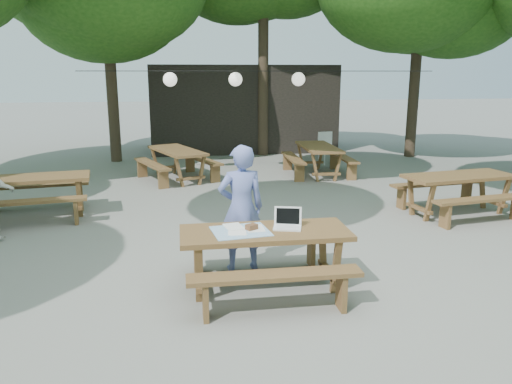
{
  "coord_description": "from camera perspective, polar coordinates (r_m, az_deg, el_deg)",
  "views": [
    {
      "loc": [
        -1.61,
        -6.6,
        2.57
      ],
      "look_at": [
        -0.66,
        -0.35,
        1.05
      ],
      "focal_mm": 35.0,
      "sensor_mm": 36.0,
      "label": 1
    }
  ],
  "objects": [
    {
      "name": "laptop",
      "position": [
        6.02,
        3.62,
        -3.49
      ],
      "size": [
        0.39,
        0.34,
        0.24
      ],
      "rotation": [
        0.0,
        0.0,
        -0.27
      ],
      "color": "white",
      "rests_on": "main_picnic_table"
    },
    {
      "name": "main_picnic_table",
      "position": [
        6.03,
        1.02,
        -7.67
      ],
      "size": [
        2.0,
        1.58,
        0.75
      ],
      "color": "#523B1D",
      "rests_on": "ground"
    },
    {
      "name": "picnic_table_far_w",
      "position": [
        12.33,
        -8.96,
        3.17
      ],
      "size": [
        2.18,
        2.35,
        0.75
      ],
      "rotation": [
        0.0,
        0.0,
        1.95
      ],
      "color": "#523B1D",
      "rests_on": "ground"
    },
    {
      "name": "picnic_table_nw",
      "position": [
        9.86,
        -24.14,
        -0.46
      ],
      "size": [
        2.11,
        1.84,
        0.75
      ],
      "rotation": [
        0.0,
        0.0,
        0.14
      ],
      "color": "#523B1D",
      "rests_on": "ground"
    },
    {
      "name": "picnic_table_ne",
      "position": [
        9.89,
        22.05,
        -0.22
      ],
      "size": [
        2.11,
        1.84,
        0.75
      ],
      "rotation": [
        0.0,
        0.0,
        0.15
      ],
      "color": "#523B1D",
      "rests_on": "ground"
    },
    {
      "name": "woman",
      "position": [
        6.53,
        -1.7,
        -1.86
      ],
      "size": [
        0.64,
        0.45,
        1.68
      ],
      "primitive_type": "imported",
      "rotation": [
        0.0,
        0.0,
        3.23
      ],
      "color": "#6B79C2",
      "rests_on": "ground"
    },
    {
      "name": "paper_lanterns",
      "position": [
        12.68,
        -2.3,
        12.77
      ],
      "size": [
        9.0,
        0.34,
        0.38
      ],
      "color": "black",
      "rests_on": "ground"
    },
    {
      "name": "pavilion",
      "position": [
        17.27,
        -1.68,
        9.63
      ],
      "size": [
        6.0,
        3.0,
        2.8
      ],
      "primitive_type": "cube",
      "color": "black",
      "rests_on": "ground"
    },
    {
      "name": "tabletop_clutter",
      "position": [
        5.88,
        -1.53,
        -4.38
      ],
      "size": [
        0.72,
        0.65,
        0.08
      ],
      "color": "#3C8ECD",
      "rests_on": "main_picnic_table"
    },
    {
      "name": "ground",
      "position": [
        7.26,
        4.75,
        -7.25
      ],
      "size": [
        80.0,
        80.0,
        0.0
      ],
      "primitive_type": "plane",
      "color": "slate",
      "rests_on": "ground"
    },
    {
      "name": "picnic_table_far_e",
      "position": [
        12.86,
        7.12,
        3.66
      ],
      "size": [
        1.62,
        2.02,
        0.75
      ],
      "rotation": [
        0.0,
        0.0,
        1.55
      ],
      "color": "#523B1D",
      "rests_on": "ground"
    },
    {
      "name": "plastic_chair",
      "position": [
        14.54,
        8.16,
        4.24
      ],
      "size": [
        0.51,
        0.51,
        0.9
      ],
      "rotation": [
        0.0,
        0.0,
        0.18
      ],
      "color": "silver",
      "rests_on": "ground"
    }
  ]
}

